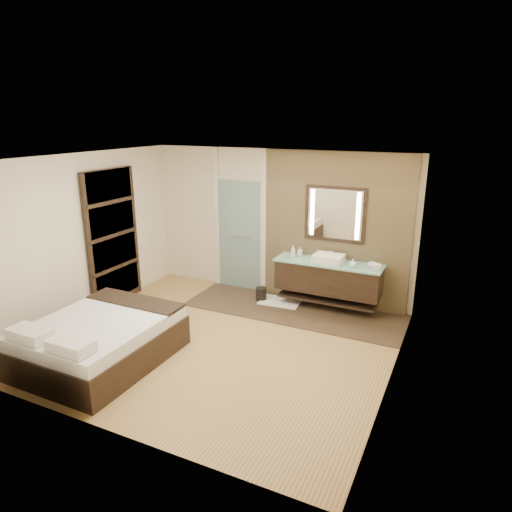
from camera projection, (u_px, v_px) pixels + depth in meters
The scene contains 15 objects.
floor at pixel (218, 342), 6.83m from camera, with size 5.00×5.00×0.00m, color olive.
tile_strip at pixel (293, 310), 7.96m from camera, with size 3.80×1.30×0.01m, color #39291F.
stone_wall at pixel (335, 231), 7.89m from camera, with size 2.60×0.08×2.70m, color tan.
vanity at pixel (328, 277), 7.86m from camera, with size 1.85×0.55×0.88m.
mirror_unit at pixel (335, 214), 7.76m from camera, with size 1.06×0.04×0.96m.
frosted_door at pixel (240, 231), 8.71m from camera, with size 1.10×0.12×2.70m.
shoji_partition at pixel (113, 237), 7.99m from camera, with size 0.06×1.20×2.40m.
bed at pixel (100, 340), 6.22m from camera, with size 1.59×1.98×0.76m.
bath_mat at pixel (280, 302), 8.29m from camera, with size 0.72×0.50×0.02m, color white.
waste_bin at pixel (261, 294), 8.36m from camera, with size 0.20×0.20×0.25m, color black.
tissue_box at pixel (377, 267), 7.36m from camera, with size 0.12×0.12×0.10m, color silver.
soap_bottle_a at pixel (293, 251), 8.02m from camera, with size 0.08×0.08×0.21m, color silver.
soap_bottle_b at pixel (300, 251), 8.08m from camera, with size 0.08×0.08×0.17m, color #B2B2B2.
soap_bottle_c at pixel (353, 263), 7.46m from camera, with size 0.11×0.11×0.15m, color #C1F3F1.
cup at pixel (372, 265), 7.46m from camera, with size 0.12×0.12×0.10m, color silver.
Camera 1 is at (3.16, -5.31, 3.23)m, focal length 32.00 mm.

